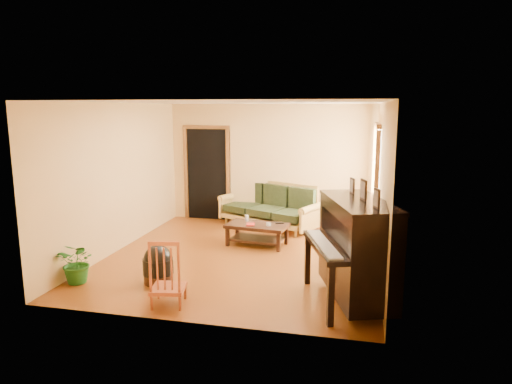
% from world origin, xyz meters
% --- Properties ---
extents(floor, '(5.00, 5.00, 0.00)m').
position_xyz_m(floor, '(0.00, 0.00, 0.00)').
color(floor, '#622D0D').
rests_on(floor, ground).
extents(doorway, '(1.08, 0.16, 2.05)m').
position_xyz_m(doorway, '(-1.45, 2.48, 1.02)').
color(doorway, black).
rests_on(doorway, floor).
extents(window, '(0.12, 1.36, 1.46)m').
position_xyz_m(window, '(2.21, 1.30, 1.50)').
color(window, white).
rests_on(window, right_wall).
extents(sofa, '(2.36, 1.74, 0.93)m').
position_xyz_m(sofa, '(0.05, 2.06, 0.47)').
color(sofa, '#AA863E').
rests_on(sofa, floor).
extents(coffee_table, '(1.18, 0.74, 0.40)m').
position_xyz_m(coffee_table, '(0.11, 0.71, 0.20)').
color(coffee_table, black).
rests_on(coffee_table, floor).
extents(armchair, '(0.76, 0.79, 0.74)m').
position_xyz_m(armchair, '(1.92, 0.00, 0.37)').
color(armchair, '#AA863E').
rests_on(armchair, floor).
extents(piano, '(1.34, 1.75, 1.36)m').
position_xyz_m(piano, '(1.92, -1.44, 0.68)').
color(piano, black).
rests_on(piano, floor).
extents(footstool, '(0.52, 0.52, 0.42)m').
position_xyz_m(footstool, '(-0.89, -1.40, 0.21)').
color(footstool, black).
rests_on(footstool, floor).
extents(red_chair, '(0.50, 0.53, 0.90)m').
position_xyz_m(red_chair, '(-0.44, -2.08, 0.45)').
color(red_chair, '#8E3A19').
rests_on(red_chair, floor).
extents(leaning_frame, '(0.45, 0.26, 0.59)m').
position_xyz_m(leaning_frame, '(1.61, 2.39, 0.30)').
color(leaning_frame, '#AC8639').
rests_on(leaning_frame, floor).
extents(ceramic_crock, '(0.22, 0.22, 0.24)m').
position_xyz_m(ceramic_crock, '(2.01, 2.17, 0.12)').
color(ceramic_crock, '#3860A8').
rests_on(ceramic_crock, floor).
extents(potted_plant, '(0.56, 0.49, 0.62)m').
position_xyz_m(potted_plant, '(-2.01, -1.67, 0.31)').
color(potted_plant, '#1D5819').
rests_on(potted_plant, floor).
extents(book, '(0.19, 0.23, 0.02)m').
position_xyz_m(book, '(-0.07, 0.60, 0.41)').
color(book, maroon).
rests_on(book, coffee_table).
extents(candle, '(0.09, 0.09, 0.11)m').
position_xyz_m(candle, '(-0.13, 0.89, 0.46)').
color(candle, silver).
rests_on(candle, coffee_table).
extents(glass_jar, '(0.10, 0.10, 0.06)m').
position_xyz_m(glass_jar, '(0.34, 0.64, 0.43)').
color(glass_jar, silver).
rests_on(glass_jar, coffee_table).
extents(remote, '(0.16, 0.09, 0.02)m').
position_xyz_m(remote, '(0.51, 0.83, 0.41)').
color(remote, black).
rests_on(remote, coffee_table).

